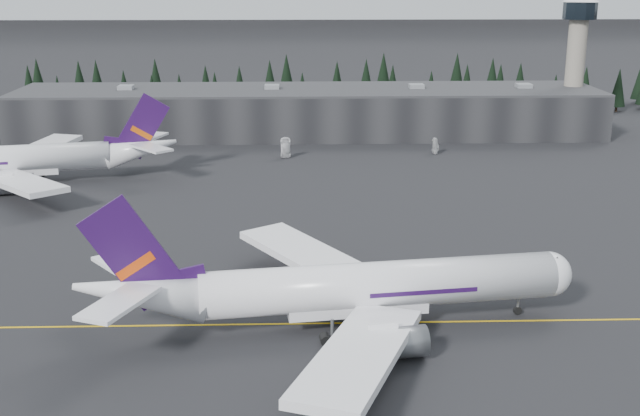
{
  "coord_description": "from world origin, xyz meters",
  "views": [
    {
      "loc": [
        -3.61,
        -96.37,
        43.16
      ],
      "look_at": [
        0.0,
        20.0,
        9.0
      ],
      "focal_mm": 45.0,
      "sensor_mm": 36.0,
      "label": 1
    }
  ],
  "objects_px": {
    "jet_main": "(336,289)",
    "terminal": "(308,111)",
    "control_tower": "(577,47)",
    "gse_vehicle_b": "(436,151)",
    "gse_vehicle_a": "(286,155)",
    "jet_parked": "(28,159)"
  },
  "relations": [
    {
      "from": "jet_main",
      "to": "terminal",
      "type": "bearing_deg",
      "value": 82.83
    },
    {
      "from": "control_tower",
      "to": "gse_vehicle_b",
      "type": "distance_m",
      "value": 57.99
    },
    {
      "from": "terminal",
      "to": "gse_vehicle_a",
      "type": "relative_size",
      "value": 30.95
    },
    {
      "from": "terminal",
      "to": "gse_vehicle_b",
      "type": "relative_size",
      "value": 38.86
    },
    {
      "from": "jet_main",
      "to": "control_tower",
      "type": "bearing_deg",
      "value": 52.92
    },
    {
      "from": "control_tower",
      "to": "jet_parked",
      "type": "height_order",
      "value": "control_tower"
    },
    {
      "from": "jet_main",
      "to": "gse_vehicle_a",
      "type": "bearing_deg",
      "value": 86.58
    },
    {
      "from": "jet_main",
      "to": "jet_parked",
      "type": "relative_size",
      "value": 1.02
    },
    {
      "from": "terminal",
      "to": "gse_vehicle_a",
      "type": "xyz_separation_m",
      "value": [
        -6.07,
        -30.79,
        -5.58
      ]
    },
    {
      "from": "terminal",
      "to": "jet_parked",
      "type": "height_order",
      "value": "jet_parked"
    },
    {
      "from": "jet_main",
      "to": "gse_vehicle_b",
      "type": "height_order",
      "value": "jet_main"
    },
    {
      "from": "terminal",
      "to": "gse_vehicle_a",
      "type": "height_order",
      "value": "terminal"
    },
    {
      "from": "control_tower",
      "to": "jet_main",
      "type": "height_order",
      "value": "control_tower"
    },
    {
      "from": "control_tower",
      "to": "gse_vehicle_b",
      "type": "relative_size",
      "value": 9.16
    },
    {
      "from": "gse_vehicle_b",
      "to": "terminal",
      "type": "bearing_deg",
      "value": -148.62
    },
    {
      "from": "control_tower",
      "to": "gse_vehicle_b",
      "type": "xyz_separation_m",
      "value": [
        -43.82,
        -30.45,
        -22.7
      ]
    },
    {
      "from": "terminal",
      "to": "jet_main",
      "type": "height_order",
      "value": "jet_main"
    },
    {
      "from": "gse_vehicle_a",
      "to": "jet_parked",
      "type": "bearing_deg",
      "value": -158.42
    },
    {
      "from": "jet_main",
      "to": "gse_vehicle_a",
      "type": "height_order",
      "value": "jet_main"
    },
    {
      "from": "terminal",
      "to": "jet_parked",
      "type": "xyz_separation_m",
      "value": [
        -60.7,
        -53.13,
        -1.09
      ]
    },
    {
      "from": "jet_parked",
      "to": "gse_vehicle_a",
      "type": "xyz_separation_m",
      "value": [
        54.63,
        22.34,
        -4.49
      ]
    },
    {
      "from": "control_tower",
      "to": "jet_main",
      "type": "distance_m",
      "value": 151.55
    }
  ]
}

